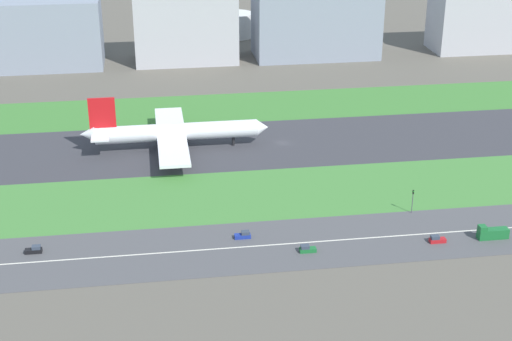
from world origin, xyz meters
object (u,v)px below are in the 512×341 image
traffic_light (413,200)px  office_tower (316,17)px  car_3 (437,240)px  terminal_building (50,33)px  cargo_warehouse (479,16)px  truck_2 (492,233)px  fuel_tank_west (235,25)px  hangar_building (185,26)px  car_0 (307,249)px  airliner (172,132)px  car_1 (243,235)px  car_2 (34,250)px

traffic_light → office_tower: office_tower is taller
car_3 → terminal_building: 225.98m
traffic_light → cargo_warehouse: cargo_warehouse is taller
traffic_light → cargo_warehouse: (93.41, 174.01, 13.05)m
cargo_warehouse → truck_2: bearing=-111.8°
cargo_warehouse → fuel_tank_west: size_ratio=2.31×
hangar_building → fuel_tank_west: 54.72m
car_0 → hangar_building: 193.65m
airliner → office_tower: bearing=56.4°
car_0 → office_tower: bearing=-103.0°
airliner → hangar_building: bearing=84.0°
truck_2 → terminal_building: bearing=-55.1°
car_0 → hangar_building: size_ratio=0.09×
hangar_building → office_tower: office_tower is taller
car_3 → car_1: same height
airliner → hangar_building: size_ratio=1.34×
airliner → terminal_building: (-51.13, 114.00, 9.66)m
truck_2 → car_3: size_ratio=1.91×
fuel_tank_west → terminal_building: bearing=-154.0°
terminal_building → hangar_building: (63.15, 0.00, 1.10)m
airliner → car_1: bearing=-76.9°
fuel_tank_west → hangar_building: bearing=-123.1°
airliner → truck_2: (82.66, -78.00, -4.56)m
car_3 → traffic_light: 18.33m
car_1 → terminal_building: (-66.98, 182.00, 14.97)m
car_0 → car_1: bearing=-32.7°
car_1 → car_2: same height
car_2 → car_0: 71.65m
terminal_building → cargo_warehouse: size_ratio=1.02×
hangar_building → office_tower: 63.66m
truck_2 → car_0: truck_2 is taller
fuel_tank_west → cargo_warehouse: bearing=-20.8°
car_0 → cargo_warehouse: size_ratio=0.09×
car_3 → office_tower: (8.54, 192.00, 18.29)m
car_0 → car_2: bearing=-8.0°
car_1 → office_tower: office_tower is taller
car_0 → office_tower: 197.87m
airliner → car_3: bearing=-49.3°
car_2 → car_0: size_ratio=1.00×
truck_2 → office_tower: size_ratio=0.14×
car_1 → traffic_light: traffic_light is taller
car_2 → terminal_building: size_ratio=0.09×
hangar_building → terminal_building: bearing=180.0°
car_2 → office_tower: (115.15, 182.00, 18.29)m
cargo_warehouse → fuel_tank_west: 127.05m
car_2 → terminal_building: terminal_building is taller
car_1 → cargo_warehouse: (143.77, 182.00, 16.42)m
airliner → car_1: (15.85, -68.00, -5.31)m
terminal_building → hangar_building: bearing=0.0°
truck_2 → terminal_building: size_ratio=0.18×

